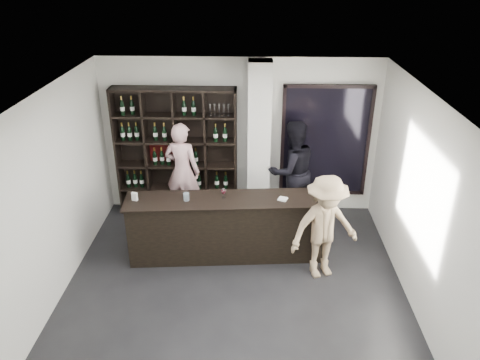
{
  "coord_description": "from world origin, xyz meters",
  "views": [
    {
      "loc": [
        0.26,
        -5.28,
        4.46
      ],
      "look_at": [
        0.05,
        1.1,
        1.37
      ],
      "focal_mm": 35.0,
      "sensor_mm": 36.0,
      "label": 1
    }
  ],
  "objects_px": {
    "taster_pink": "(182,171)",
    "taster_black": "(292,171)",
    "tasting_counter": "(228,228)",
    "wine_shelf": "(177,153)",
    "customer": "(325,228)"
  },
  "relations": [
    {
      "from": "wine_shelf",
      "to": "taster_pink",
      "type": "distance_m",
      "value": 0.35
    },
    {
      "from": "wine_shelf",
      "to": "customer",
      "type": "height_order",
      "value": "wine_shelf"
    },
    {
      "from": "wine_shelf",
      "to": "tasting_counter",
      "type": "bearing_deg",
      "value": -55.42
    },
    {
      "from": "wine_shelf",
      "to": "customer",
      "type": "xyz_separation_m",
      "value": [
        2.47,
        -1.92,
        -0.37
      ]
    },
    {
      "from": "taster_pink",
      "to": "taster_black",
      "type": "bearing_deg",
      "value": -162.99
    },
    {
      "from": "customer",
      "to": "taster_black",
      "type": "bearing_deg",
      "value": 82.17
    },
    {
      "from": "tasting_counter",
      "to": "taster_black",
      "type": "xyz_separation_m",
      "value": [
        1.09,
        1.3,
        0.42
      ]
    },
    {
      "from": "taster_black",
      "to": "customer",
      "type": "relative_size",
      "value": 1.13
    },
    {
      "from": "taster_pink",
      "to": "customer",
      "type": "xyz_separation_m",
      "value": [
        2.36,
        -1.75,
        -0.08
      ]
    },
    {
      "from": "tasting_counter",
      "to": "customer",
      "type": "bearing_deg",
      "value": -21.55
    },
    {
      "from": "wine_shelf",
      "to": "customer",
      "type": "relative_size",
      "value": 1.44
    },
    {
      "from": "wine_shelf",
      "to": "taster_black",
      "type": "height_order",
      "value": "wine_shelf"
    },
    {
      "from": "wine_shelf",
      "to": "tasting_counter",
      "type": "height_order",
      "value": "wine_shelf"
    },
    {
      "from": "tasting_counter",
      "to": "wine_shelf",
      "type": "bearing_deg",
      "value": 120.2
    },
    {
      "from": "tasting_counter",
      "to": "taster_pink",
      "type": "bearing_deg",
      "value": 120.23
    }
  ]
}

